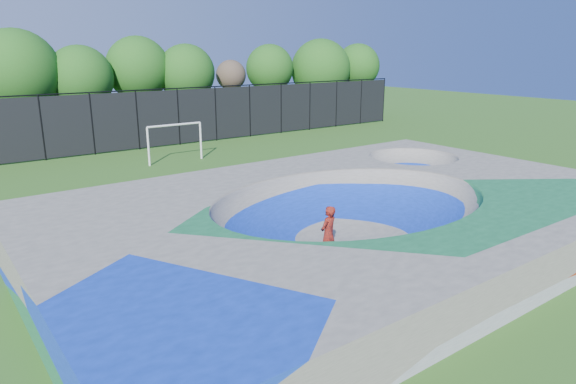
% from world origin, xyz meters
% --- Properties ---
extents(ground, '(120.00, 120.00, 0.00)m').
position_xyz_m(ground, '(0.00, 0.00, 0.00)').
color(ground, '#295818').
rests_on(ground, ground).
extents(skate_deck, '(22.00, 14.00, 1.50)m').
position_xyz_m(skate_deck, '(0.00, 0.00, 0.75)').
color(skate_deck, gray).
rests_on(skate_deck, ground).
extents(skater, '(0.77, 0.61, 1.87)m').
position_xyz_m(skater, '(-2.30, -1.32, 0.93)').
color(skater, red).
rests_on(skater, ground).
extents(skateboard, '(0.80, 0.50, 0.05)m').
position_xyz_m(skateboard, '(-2.30, -1.32, 0.03)').
color(skateboard, black).
rests_on(skateboard, ground).
extents(soccer_goal, '(3.53, 0.12, 2.33)m').
position_xyz_m(soccer_goal, '(0.28, 15.71, 1.62)').
color(soccer_goal, white).
rests_on(soccer_goal, ground).
extents(fence, '(48.09, 0.09, 4.04)m').
position_xyz_m(fence, '(0.00, 21.00, 2.10)').
color(fence, black).
rests_on(fence, ground).
extents(treeline, '(52.40, 7.32, 8.06)m').
position_xyz_m(treeline, '(-1.09, 26.04, 4.98)').
color(treeline, '#4D3926').
rests_on(treeline, ground).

